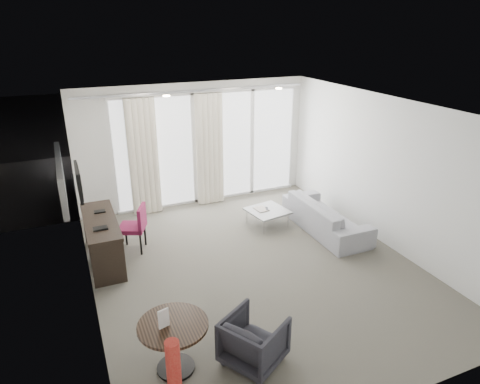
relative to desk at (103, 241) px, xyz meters
name	(u,v)px	position (x,y,z in m)	size (l,w,h in m)	color
floor	(254,267)	(2.23, -1.16, -0.38)	(5.00, 6.00, 0.00)	#555147
ceiling	(257,108)	(2.23, -1.16, 2.22)	(5.00, 6.00, 0.00)	white
wall_left	(83,221)	(-0.27, -1.16, 0.92)	(0.00, 6.00, 2.60)	silver
wall_right	(385,172)	(4.73, -1.16, 0.92)	(0.00, 6.00, 2.60)	silver
wall_front	(392,305)	(2.23, -4.16, 0.92)	(5.00, 0.00, 2.60)	silver
window_panel	(209,148)	(2.53, 1.83, 0.82)	(4.00, 0.02, 2.38)	white
window_frame	(210,148)	(2.53, 1.81, 0.82)	(4.10, 0.06, 2.44)	white
curtain_left	(144,158)	(1.08, 1.66, 0.82)	(0.60, 0.20, 2.38)	beige
curtain_right	(210,150)	(2.48, 1.66, 0.82)	(0.60, 0.20, 2.38)	beige
curtain_track	(196,91)	(2.23, 1.66, 2.07)	(4.80, 0.04, 0.04)	#B2B2B7
downlight_a	(166,96)	(1.33, 0.44, 2.21)	(0.12, 0.12, 0.02)	#FFE0B2
downlight_b	(279,89)	(3.43, 0.44, 2.21)	(0.12, 0.12, 0.02)	#FFE0B2
desk	(103,241)	(0.00, 0.00, 0.00)	(0.51, 1.62, 0.76)	black
tv	(79,182)	(-0.23, 0.29, 0.97)	(0.05, 0.80, 0.50)	black
desk_chair	(132,228)	(0.52, 0.19, 0.04)	(0.46, 0.43, 0.83)	maroon
round_table	(174,347)	(0.46, -2.80, -0.06)	(0.79, 0.79, 0.64)	black
menu_card	(164,321)	(0.36, -2.81, 0.34)	(0.12, 0.02, 0.23)	white
tub_armchair	(254,340)	(1.34, -3.04, -0.08)	(0.64, 0.66, 0.60)	#242329
coffee_table	(267,217)	(3.11, 0.15, -0.22)	(0.71, 0.71, 0.32)	gray
remote	(267,207)	(3.12, 0.19, -0.02)	(0.04, 0.14, 0.02)	black
magazine	(261,207)	(3.01, 0.23, -0.02)	(0.20, 0.25, 0.01)	gray
sofa	(326,216)	(4.04, -0.48, -0.08)	(2.03, 0.79, 0.59)	gray
terrace_slab	(191,180)	(2.53, 3.34, -0.44)	(5.60, 3.00, 0.12)	#4D4D50
rattan_chair_a	(231,160)	(3.49, 3.00, 0.07)	(0.61, 0.61, 0.90)	brown
rattan_chair_b	(250,152)	(4.26, 3.52, 0.05)	(0.59, 0.59, 0.87)	brown
rattan_table	(250,164)	(4.07, 3.09, -0.14)	(0.48, 0.48, 0.48)	brown
balustrade	(175,145)	(2.53, 4.79, 0.12)	(5.50, 0.06, 1.05)	#B2B2B7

